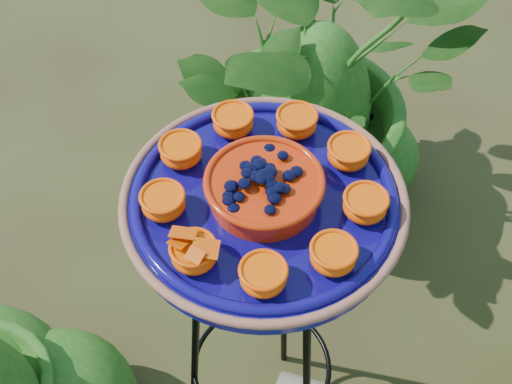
% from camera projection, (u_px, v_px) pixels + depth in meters
% --- Properties ---
extents(tripod_stand, '(0.36, 0.36, 0.78)m').
position_uv_depth(tripod_stand, '(262.00, 317.00, 1.29)').
color(tripod_stand, black).
rests_on(tripod_stand, ground).
extents(feeder_dish, '(0.50, 0.50, 0.09)m').
position_uv_depth(feeder_dish, '(264.00, 199.00, 1.02)').
color(feeder_dish, '#0D0863').
rests_on(feeder_dish, tripod_stand).
extents(shrub_back_left, '(0.96, 1.00, 0.86)m').
position_uv_depth(shrub_back_left, '(318.00, 77.00, 1.76)').
color(shrub_back_left, '#184D14').
rests_on(shrub_back_left, ground).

